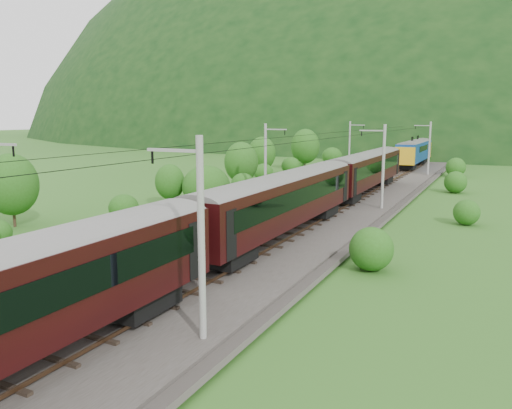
% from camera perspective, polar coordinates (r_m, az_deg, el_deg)
% --- Properties ---
extents(ground, '(600.00, 600.00, 0.00)m').
position_cam_1_polar(ground, '(24.40, -18.73, -12.13)').
color(ground, '#2C5B1C').
rests_on(ground, ground).
extents(railbed, '(14.00, 220.00, 0.30)m').
position_cam_1_polar(railbed, '(31.74, -5.85, -6.20)').
color(railbed, '#38332D').
rests_on(railbed, ground).
extents(track_left, '(2.40, 220.00, 0.27)m').
position_cam_1_polar(track_left, '(32.98, -9.41, -5.27)').
color(track_left, brown).
rests_on(track_left, railbed).
extents(track_right, '(2.40, 220.00, 0.27)m').
position_cam_1_polar(track_right, '(30.51, -2.02, -6.39)').
color(track_right, brown).
rests_on(track_right, railbed).
extents(catenary_left, '(2.54, 192.28, 8.00)m').
position_cam_1_polar(catenary_left, '(52.95, 1.16, 5.13)').
color(catenary_left, gray).
rests_on(catenary_left, railbed).
extents(catenary_right, '(2.54, 192.28, 8.00)m').
position_cam_1_polar(catenary_right, '(49.03, 14.26, 4.44)').
color(catenary_right, gray).
rests_on(catenary_right, railbed).
extents(overhead_wires, '(4.83, 198.00, 0.03)m').
position_cam_1_polar(overhead_wires, '(30.55, -6.08, 6.42)').
color(overhead_wires, black).
rests_on(overhead_wires, ground).
extents(mountain_main, '(504.00, 360.00, 244.00)m').
position_cam_1_polar(mountain_main, '(276.37, 23.16, 7.31)').
color(mountain_main, black).
rests_on(mountain_main, ground).
extents(mountain_ridge, '(336.00, 280.00, 132.00)m').
position_cam_1_polar(mountain_ridge, '(344.04, 3.04, 8.45)').
color(mountain_ridge, black).
rests_on(mountain_ridge, ground).
extents(train, '(3.14, 151.56, 5.47)m').
position_cam_1_polar(train, '(25.12, -8.06, -2.23)').
color(train, black).
rests_on(train, ground).
extents(hazard_post_near, '(0.18, 0.18, 1.72)m').
position_cam_1_polar(hazard_post_near, '(61.18, 10.14, 2.48)').
color(hazard_post_near, red).
rests_on(hazard_post_near, railbed).
extents(hazard_post_far, '(0.14, 0.14, 1.33)m').
position_cam_1_polar(hazard_post_far, '(77.80, 14.31, 3.76)').
color(hazard_post_far, red).
rests_on(hazard_post_far, railbed).
extents(signal, '(0.23, 0.23, 2.08)m').
position_cam_1_polar(signal, '(79.88, 11.08, 4.43)').
color(signal, black).
rests_on(signal, railbed).
extents(vegetation_left, '(14.27, 148.35, 7.00)m').
position_cam_1_polar(vegetation_left, '(50.58, -12.02, 2.80)').
color(vegetation_left, '#255215').
rests_on(vegetation_left, ground).
extents(vegetation_right, '(6.54, 106.07, 3.00)m').
position_cam_1_polar(vegetation_right, '(30.09, 16.16, -5.28)').
color(vegetation_right, '#255215').
rests_on(vegetation_right, ground).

